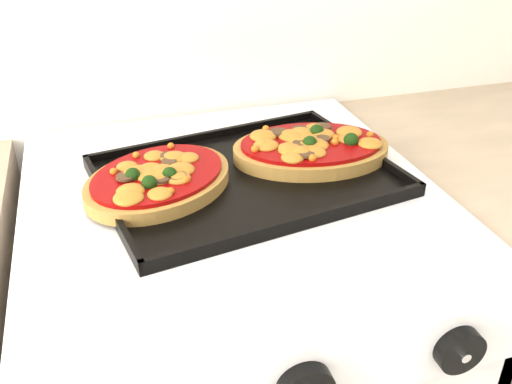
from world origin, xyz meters
name	(u,v)px	position (x,y,z in m)	size (l,w,h in m)	color
control_panel	(308,372)	(0.02, 1.39, 0.85)	(0.60, 0.02, 0.09)	white
knob_right	(459,350)	(0.19, 1.37, 0.85)	(0.06, 0.06, 0.02)	black
baking_tray	(246,175)	(0.05, 1.71, 0.92)	(0.42, 0.31, 0.02)	black
pizza_left	(158,178)	(-0.08, 1.71, 0.94)	(0.23, 0.17, 0.03)	olive
pizza_right	(311,147)	(0.16, 1.74, 0.94)	(0.25, 0.17, 0.04)	olive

